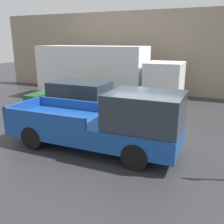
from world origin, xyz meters
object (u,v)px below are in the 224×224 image
(pickup_truck, at_px, (108,123))
(newspaper_box, at_px, (128,84))
(delivery_truck, at_px, (103,71))
(car, at_px, (78,99))

(pickup_truck, bearing_deg, newspaper_box, 105.96)
(delivery_truck, distance_m, newspaper_box, 2.97)
(delivery_truck, xyz_separation_m, newspaper_box, (0.65, 2.64, -1.19))
(pickup_truck, relative_size, car, 1.19)
(car, bearing_deg, pickup_truck, -45.89)
(car, relative_size, delivery_truck, 0.56)
(delivery_truck, bearing_deg, pickup_truck, -63.66)
(pickup_truck, bearing_deg, car, 134.11)
(car, distance_m, newspaper_box, 6.43)
(pickup_truck, distance_m, delivery_truck, 7.57)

